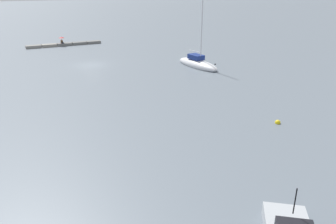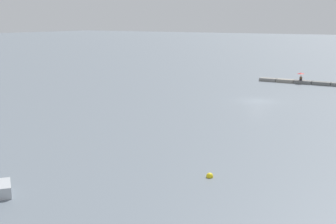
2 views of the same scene
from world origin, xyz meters
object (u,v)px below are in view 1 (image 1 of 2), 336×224
at_px(person_seated_brown_left, 62,42).
at_px(mooring_buoy_mid, 278,123).
at_px(sailboat_white_near, 197,64).
at_px(umbrella_open_red, 61,37).

xyz_separation_m(person_seated_brown_left, mooring_buoy_mid, (-8.52, 47.47, -0.69)).
bearing_deg(sailboat_white_near, person_seated_brown_left, -67.52).
height_order(umbrella_open_red, sailboat_white_near, sailboat_white_near).
bearing_deg(sailboat_white_near, mooring_buoy_mid, 71.06).
bearing_deg(umbrella_open_red, mooring_buoy_mid, 100.19).
xyz_separation_m(person_seated_brown_left, umbrella_open_red, (0.02, -0.02, 0.84)).
relative_size(umbrella_open_red, sailboat_white_near, 0.12).
relative_size(sailboat_white_near, mooring_buoy_mid, 23.58).
height_order(person_seated_brown_left, mooring_buoy_mid, person_seated_brown_left).
relative_size(person_seated_brown_left, sailboat_white_near, 0.07).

